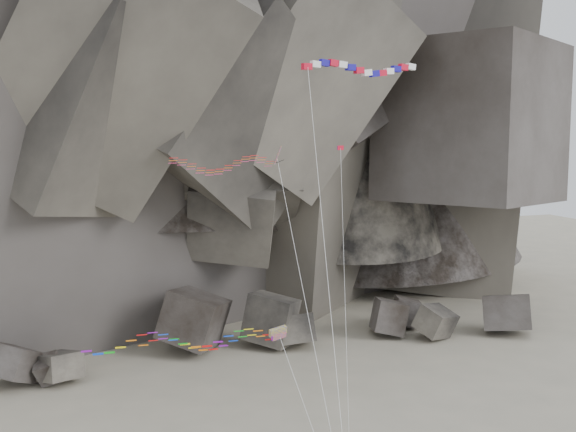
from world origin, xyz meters
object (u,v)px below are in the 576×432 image
object	(u,v)px
parafoil_kite	(178,340)
delta_kite	(220,163)
pennant_kite	(343,239)
banner_kite	(361,71)

from	to	relation	value
parafoil_kite	delta_kite	bearing A→B (deg)	28.66
parafoil_kite	pennant_kite	world-z (taller)	pennant_kite
delta_kite	banner_kite	size ratio (longest dim) A/B	0.79
delta_kite	banner_kite	distance (m)	13.36
banner_kite	pennant_kite	xyz separation A→B (m)	(-3.50, -4.64, -12.21)
banner_kite	delta_kite	bearing A→B (deg)	175.19
delta_kite	parafoil_kite	bearing A→B (deg)	-116.82
parafoil_kite	pennant_kite	xyz separation A→B (m)	(11.99, -0.06, 6.21)
pennant_kite	banner_kite	bearing A→B (deg)	46.36
parafoil_kite	banner_kite	bearing A→B (deg)	1.50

